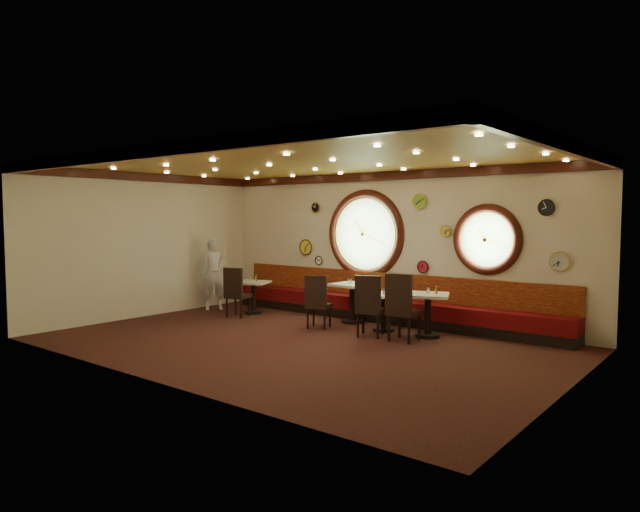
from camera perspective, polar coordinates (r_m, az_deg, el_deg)
The scene contains 48 objects.
floor at distance 10.20m, azimuth -2.10°, elevation -8.73°, with size 9.00×6.00×0.00m, color black.
ceiling at distance 9.99m, azimuth -2.15°, elevation 9.48°, with size 9.00×6.00×0.02m, color #B07D31.
wall_back at distance 12.40m, azimuth 6.91°, elevation 0.98°, with size 9.00×0.02×3.20m, color beige.
wall_front at distance 7.93m, azimuth -16.33°, elevation -0.83°, with size 9.00×0.02×3.20m, color beige.
wall_left at distance 13.33m, azimuth -17.01°, elevation 1.05°, with size 0.02×6.00×3.20m, color beige.
wall_right at distance 7.84m, azimuth 23.77°, elevation -1.06°, with size 0.02×6.00×3.20m, color beige.
molding_back at distance 12.37m, azimuth 6.85°, elevation 7.98°, with size 9.00×0.10×0.18m, color #361109.
molding_front at distance 7.98m, azimuth -16.25°, elevation 10.06°, with size 9.00×0.10×0.18m, color #361109.
molding_left at distance 13.30m, azimuth -17.02°, elevation 7.55°, with size 0.10×6.00×0.18m, color #361109.
molding_right at distance 7.88m, azimuth 23.72°, elevation 9.96°, with size 0.10×6.00×0.18m, color #361109.
banquette_base at distance 12.33m, azimuth 6.17°, elevation -6.04°, with size 8.00×0.55×0.20m, color black.
banquette_seat at distance 12.29m, azimuth 6.18°, elevation -4.90°, with size 8.00×0.55×0.30m, color #56070B.
banquette_back at distance 12.42m, azimuth 6.73°, elevation -2.94°, with size 8.00×0.10×0.55m, color #65070B.
porthole_left_glass at distance 12.71m, azimuth 4.60°, elevation 2.20°, with size 1.66×1.66×0.02m, color #9BCE7C.
porthole_left_frame at distance 12.70m, azimuth 4.56°, elevation 2.20°, with size 1.98×1.98×0.18m, color #361109.
porthole_left_ring at distance 12.67m, azimuth 4.48°, elevation 2.20°, with size 1.61×1.61×0.03m, color gold.
porthole_right_glass at distance 11.40m, azimuth 16.39°, elevation 1.60°, with size 1.10×1.10×0.02m, color #9BCE7C.
porthole_right_frame at distance 11.38m, azimuth 16.36°, elevation 1.59°, with size 1.38×1.38×0.18m, color #361109.
porthole_right_ring at distance 11.35m, azimuth 16.30°, elevation 1.59°, with size 1.09×1.09×0.03m, color gold.
wall_clock_0 at distance 13.48m, azimuth -0.10°, elevation -0.45°, with size 0.20×0.20×0.03m, color white.
wall_clock_1 at distance 11.70m, azimuth 12.47°, elevation 2.46°, with size 0.22×0.22×0.03m, color #D6C847.
wall_clock_2 at distance 13.71m, azimuth -1.41°, elevation 0.88°, with size 0.36×0.36×0.03m, color yellow.
wall_clock_3 at distance 13.50m, azimuth -0.44°, elevation 4.87°, with size 0.24×0.24×0.03m, color black.
wall_clock_4 at distance 10.99m, azimuth 21.72°, elevation 4.52°, with size 0.28×0.28×0.03m, color black.
wall_clock_5 at distance 10.95m, azimuth 22.84°, elevation -0.48°, with size 0.34×0.34×0.03m, color silver.
wall_clock_6 at distance 11.98m, azimuth 9.92°, elevation 5.40°, with size 0.30×0.30×0.03m, color #82BD3B.
wall_clock_7 at distance 11.97m, azimuth 10.26°, elevation -1.08°, with size 0.24×0.24×0.03m, color red.
table_a at distance 13.31m, azimuth -6.68°, elevation -3.71°, with size 0.87×0.87×0.74m.
table_b at distance 12.05m, azimuth 3.26°, elevation -4.22°, with size 0.80×0.80×0.83m.
table_c at distance 11.24m, azimuth 6.38°, elevation -5.13°, with size 0.88×0.88×0.74m.
table_d at distance 10.80m, azimuth 10.74°, elevation -5.30°, with size 0.97×0.97×0.82m.
chair_a at distance 12.78m, azimuth -8.44°, elevation -3.28°, with size 0.57×0.57×0.69m.
chair_b at distance 11.36m, azimuth -0.27°, elevation -4.25°, with size 0.57×0.57×0.67m.
chair_c at distance 10.62m, azimuth 4.93°, elevation -4.59°, with size 0.62×0.62×0.72m.
chair_d at distance 10.28m, azimuth 8.15°, elevation -4.67°, with size 0.53×0.53×0.76m.
condiment_a_salt at distance 13.41m, azimuth -6.91°, elevation -2.25°, with size 0.04×0.04×0.11m, color #B9B9BD.
condiment_b_salt at distance 12.11m, azimuth 2.85°, elevation -2.50°, with size 0.03×0.03×0.09m, color silver.
condiment_c_salt at distance 11.26m, azimuth 6.03°, elevation -3.44°, with size 0.04×0.04×0.10m, color silver.
condiment_d_salt at distance 10.87m, azimuth 10.83°, elevation -3.38°, with size 0.04×0.04×0.10m, color silver.
condiment_a_pepper at distance 13.25m, azimuth -6.46°, elevation -2.31°, with size 0.04×0.04×0.11m, color silver.
condiment_b_pepper at distance 11.93m, azimuth 3.11°, elevation -2.58°, with size 0.03×0.03×0.09m, color silver.
condiment_c_pepper at distance 11.15m, azimuth 6.38°, elevation -3.52°, with size 0.04×0.04×0.10m, color #BABABE.
condiment_d_pepper at distance 10.70m, azimuth 10.72°, elevation -3.45°, with size 0.04×0.04×0.11m, color silver.
condiment_a_bottle at distance 13.26m, azimuth -6.35°, elevation -2.20°, with size 0.05×0.05×0.16m, color gold.
condiment_b_bottle at distance 12.09m, azimuth 3.92°, elevation -2.37°, with size 0.05×0.05×0.15m, color gold.
condiment_c_bottle at distance 11.23m, azimuth 7.33°, elevation -3.32°, with size 0.05×0.05×0.16m, color gold.
condiment_d_bottle at distance 10.70m, azimuth 11.53°, elevation -3.34°, with size 0.05×0.05×0.16m, color gold.
waiter at distance 13.94m, azimuth -10.53°, elevation -1.76°, with size 0.63×0.41×1.72m, color silver.
Camera 1 is at (6.45, -7.57, 2.25)m, focal length 32.00 mm.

